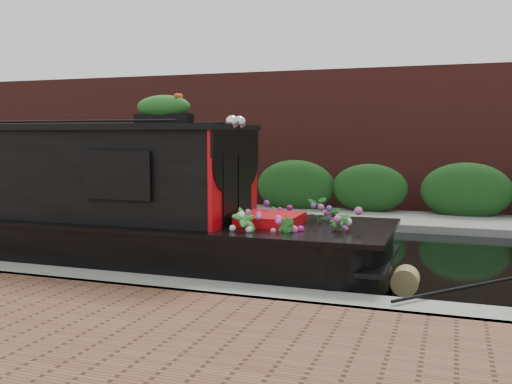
% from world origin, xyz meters
% --- Properties ---
extents(ground, '(80.00, 80.00, 0.00)m').
position_xyz_m(ground, '(0.00, 0.00, 0.00)').
color(ground, black).
rests_on(ground, ground).
extents(near_bank_coping, '(40.00, 0.60, 0.50)m').
position_xyz_m(near_bank_coping, '(0.00, -3.30, 0.00)').
color(near_bank_coping, gray).
rests_on(near_bank_coping, ground).
extents(far_bank_path, '(40.00, 2.40, 0.34)m').
position_xyz_m(far_bank_path, '(0.00, 4.20, 0.00)').
color(far_bank_path, slate).
rests_on(far_bank_path, ground).
extents(far_hedge, '(40.00, 1.10, 2.80)m').
position_xyz_m(far_hedge, '(0.00, 5.10, 0.00)').
color(far_hedge, '#184116').
rests_on(far_hedge, ground).
extents(far_brick_wall, '(40.00, 1.00, 8.00)m').
position_xyz_m(far_brick_wall, '(0.00, 7.20, 0.00)').
color(far_brick_wall, '#5B241E').
rests_on(far_brick_wall, ground).
extents(narrowboat, '(12.52, 2.27, 2.95)m').
position_xyz_m(narrowboat, '(-3.20, -1.93, 0.87)').
color(narrowboat, black).
rests_on(narrowboat, ground).
extents(rope_fender, '(0.36, 0.37, 0.36)m').
position_xyz_m(rope_fender, '(3.53, -1.93, 0.18)').
color(rope_fender, olive).
rests_on(rope_fender, ground).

